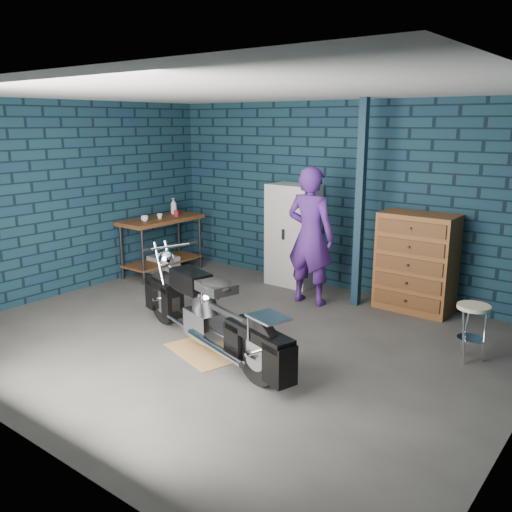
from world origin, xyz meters
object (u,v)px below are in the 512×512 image
at_px(locker, 293,235).
at_px(tool_chest, 416,263).
at_px(workbench, 162,246).
at_px(person, 310,236).
at_px(storage_bin, 164,265).
at_px(motorcycle, 208,306).
at_px(shop_stool, 471,333).

height_order(locker, tool_chest, locker).
relative_size(workbench, locker, 0.92).
bearing_deg(person, storage_bin, 1.05).
height_order(workbench, motorcycle, motorcycle).
height_order(storage_bin, shop_stool, shop_stool).
distance_m(person, tool_chest, 1.40).
bearing_deg(tool_chest, locker, 180.00).
xyz_separation_m(storage_bin, locker, (1.99, 0.79, 0.62)).
bearing_deg(workbench, locker, 21.33).
relative_size(person, shop_stool, 3.07).
bearing_deg(tool_chest, shop_stool, -47.10).
relative_size(workbench, storage_bin, 3.08).
relative_size(motorcycle, tool_chest, 1.81).
xyz_separation_m(tool_chest, shop_stool, (1.07, -1.15, -0.34)).
bearing_deg(motorcycle, locker, 121.27).
relative_size(storage_bin, shop_stool, 0.76).
bearing_deg(shop_stool, person, 166.29).
height_order(workbench, shop_stool, workbench).
xyz_separation_m(motorcycle, person, (-0.01, 2.04, 0.41)).
height_order(workbench, storage_bin, workbench).
relative_size(motorcycle, person, 1.25).
bearing_deg(person, locker, -44.37).
bearing_deg(workbench, storage_bin, -9.85).
bearing_deg(locker, person, -41.13).
height_order(motorcycle, locker, locker).
distance_m(person, locker, 0.91).
distance_m(tool_chest, shop_stool, 1.61).
distance_m(motorcycle, shop_stool, 2.74).
xyz_separation_m(workbench, storage_bin, (0.02, -0.00, -0.31)).
height_order(person, storage_bin, person).
distance_m(workbench, person, 2.73).
bearing_deg(motorcycle, tool_chest, 81.58).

